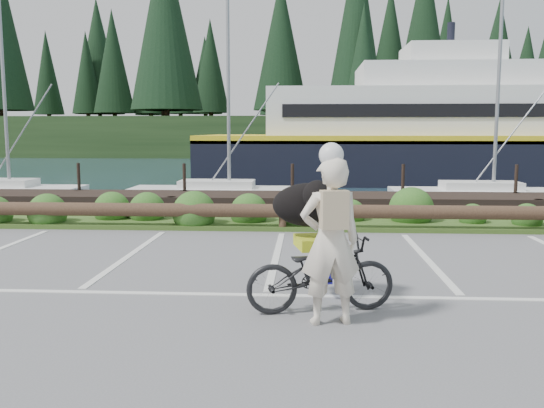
% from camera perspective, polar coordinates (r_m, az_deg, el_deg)
% --- Properties ---
extents(ground, '(72.00, 72.00, 0.00)m').
position_cam_1_polar(ground, '(8.20, -0.34, -8.27)').
color(ground, '#5D5D60').
extents(harbor_backdrop, '(170.00, 160.00, 30.00)m').
position_cam_1_polar(harbor_backdrop, '(86.38, 3.40, 5.81)').
color(harbor_backdrop, '#1A323F').
rests_on(harbor_backdrop, ground).
extents(vegetation_strip, '(34.00, 1.60, 0.10)m').
position_cam_1_polar(vegetation_strip, '(13.37, 1.17, -1.97)').
color(vegetation_strip, '#3D5B21').
rests_on(vegetation_strip, ground).
extents(log_rail, '(32.00, 0.30, 0.60)m').
position_cam_1_polar(log_rail, '(12.69, 1.05, -2.70)').
color(log_rail, '#443021').
rests_on(log_rail, ground).
extents(bicycle, '(1.92, 1.02, 0.96)m').
position_cam_1_polar(bicycle, '(7.05, 4.85, -6.86)').
color(bicycle, black).
rests_on(bicycle, ground).
extents(cyclist, '(0.78, 0.60, 1.91)m').
position_cam_1_polar(cyclist, '(6.55, 5.79, -3.70)').
color(cyclist, beige).
rests_on(cyclist, ground).
extents(dog, '(0.69, 1.07, 0.57)m').
position_cam_1_polar(dog, '(7.47, 3.84, -0.08)').
color(dog, black).
rests_on(dog, bicycle).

